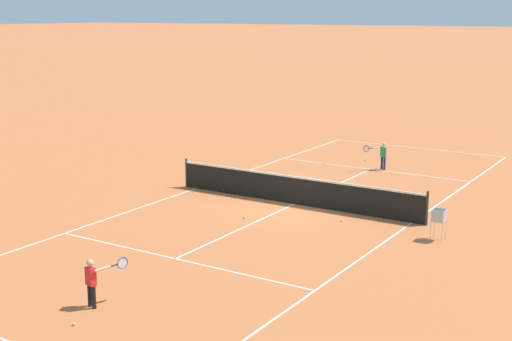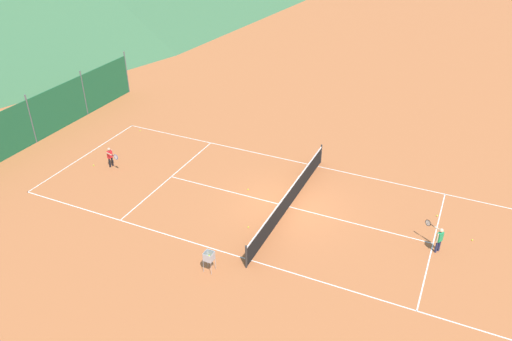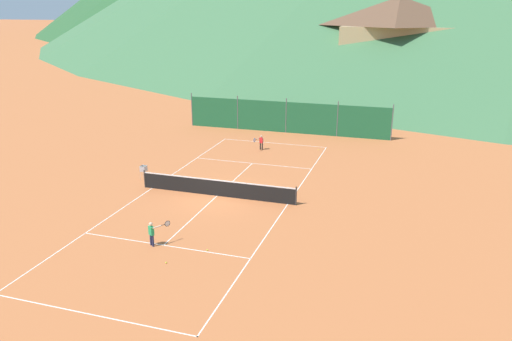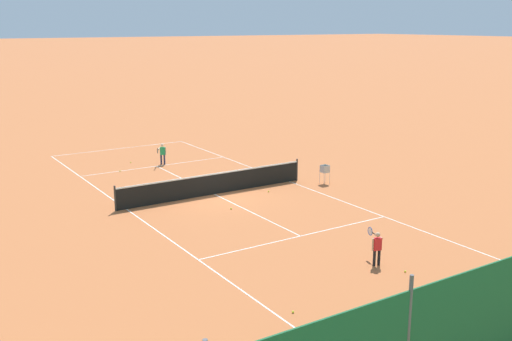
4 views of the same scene
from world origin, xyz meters
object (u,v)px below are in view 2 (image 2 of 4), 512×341
(tennis_ball_near_corner, at_px, (140,131))
(tennis_ball_alley_left, at_px, (437,216))
(tennis_ball_by_net_left, at_px, (94,165))
(tennis_ball_mid_court, at_px, (472,240))
(player_near_service, at_px, (110,156))
(player_far_service, at_px, (439,237))
(tennis_ball_service_box, at_px, (248,189))
(tennis_net, at_px, (289,198))
(tennis_ball_by_net_right, at_px, (248,227))
(ball_hopper, at_px, (209,257))

(tennis_ball_near_corner, xyz_separation_m, tennis_ball_alley_left, (-1.61, -17.28, 0.00))
(tennis_ball_by_net_left, distance_m, tennis_ball_mid_court, 18.63)
(tennis_ball_mid_court, bearing_deg, player_near_service, 94.28)
(player_near_service, relative_size, tennis_ball_alley_left, 16.63)
(player_far_service, xyz_separation_m, tennis_ball_alley_left, (2.49, 0.27, -0.64))
(tennis_ball_mid_court, bearing_deg, player_far_service, 135.11)
(tennis_ball_near_corner, distance_m, tennis_ball_alley_left, 17.36)
(tennis_ball_service_box, distance_m, tennis_ball_alley_left, 8.76)
(tennis_ball_by_net_left, xyz_separation_m, tennis_ball_mid_court, (1.65, -18.56, 0.00))
(tennis_net, relative_size, tennis_ball_by_net_right, 139.09)
(tennis_net, relative_size, tennis_ball_mid_court, 139.09)
(player_near_service, distance_m, tennis_ball_service_box, 7.52)
(player_far_service, distance_m, tennis_ball_by_net_left, 17.28)
(tennis_ball_service_box, distance_m, tennis_ball_near_corner, 9.23)
(tennis_ball_service_box, height_order, tennis_ball_alley_left, same)
(tennis_ball_alley_left, bearing_deg, tennis_ball_near_corner, 84.68)
(tennis_ball_by_net_left, bearing_deg, tennis_ball_near_corner, 3.68)
(tennis_net, height_order, player_far_service, player_far_service)
(tennis_ball_by_net_right, xyz_separation_m, ball_hopper, (-3.08, 0.18, 0.62))
(tennis_ball_service_box, relative_size, ball_hopper, 0.07)
(player_far_service, height_order, tennis_ball_by_net_right, player_far_service)
(tennis_ball_by_net_right, bearing_deg, tennis_ball_mid_court, -70.71)
(player_far_service, bearing_deg, tennis_ball_near_corner, 76.86)
(player_far_service, distance_m, player_near_service, 16.32)
(tennis_ball_service_box, height_order, tennis_ball_by_net_right, same)
(player_far_service, xyz_separation_m, tennis_ball_mid_court, (1.30, -1.30, -0.64))
(tennis_net, height_order, tennis_ball_by_net_right, tennis_net)
(player_near_service, relative_size, tennis_ball_by_net_left, 16.63)
(tennis_net, bearing_deg, tennis_ball_service_box, 77.98)
(tennis_ball_by_net_left, bearing_deg, player_near_service, -70.33)
(tennis_net, bearing_deg, player_near_service, 92.57)
(tennis_net, relative_size, tennis_ball_by_net_left, 139.09)
(tennis_net, distance_m, tennis_ball_by_net_right, 2.49)
(player_far_service, distance_m, tennis_ball_near_corner, 18.03)
(tennis_ball_near_corner, bearing_deg, tennis_ball_mid_court, -98.44)
(tennis_net, xyz_separation_m, tennis_ball_by_net_left, (-0.77, 10.71, -0.47))
(tennis_net, relative_size, tennis_ball_near_corner, 139.09)
(tennis_net, xyz_separation_m, tennis_ball_mid_court, (0.88, -7.85, -0.47))
(tennis_ball_by_net_right, bearing_deg, tennis_ball_service_box, 25.73)
(ball_hopper, bearing_deg, tennis_ball_near_corner, 47.48)
(tennis_ball_by_net_right, relative_size, tennis_ball_alley_left, 1.00)
(tennis_ball_alley_left, distance_m, ball_hopper, 10.53)
(tennis_net, bearing_deg, tennis_ball_near_corner, 71.51)
(player_near_service, bearing_deg, tennis_ball_by_net_left, 109.67)
(tennis_ball_by_net_left, bearing_deg, player_far_service, -88.83)
(player_far_service, distance_m, tennis_ball_by_net_right, 7.81)
(tennis_net, xyz_separation_m, tennis_ball_alley_left, (2.07, -6.29, -0.47))
(tennis_ball_by_net_right, bearing_deg, tennis_ball_alley_left, -59.58)
(tennis_ball_mid_court, relative_size, ball_hopper, 0.07)
(tennis_ball_service_box, xyz_separation_m, tennis_ball_mid_court, (0.39, -10.18, 0.00))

